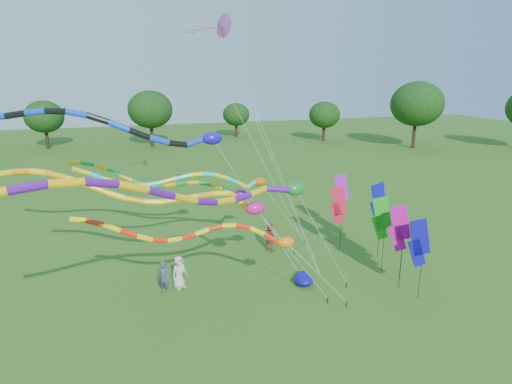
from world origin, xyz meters
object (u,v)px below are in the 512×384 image
object	(u,v)px
person_a	(179,272)
person_b	(164,278)
blue_nylon_heap	(304,279)
person_c	(269,236)
tube_kite_orange	(165,195)
tube_kite_red	(213,235)

from	to	relation	value
person_a	person_b	xyz separation A→B (m)	(-0.82, -0.35, -0.01)
blue_nylon_heap	person_c	world-z (taller)	person_c
tube_kite_orange	blue_nylon_heap	distance (m)	8.81
tube_kite_red	tube_kite_orange	xyz separation A→B (m)	(-1.78, 1.75, 1.46)
tube_kite_red	person_a	xyz separation A→B (m)	(-1.15, 3.39, -3.18)
tube_kite_red	person_b	bearing A→B (deg)	131.63
tube_kite_orange	person_b	bearing A→B (deg)	115.25
tube_kite_red	tube_kite_orange	distance (m)	2.89
tube_kite_orange	tube_kite_red	bearing A→B (deg)	-27.77
person_a	person_c	world-z (taller)	person_c
tube_kite_red	person_a	bearing A→B (deg)	117.40
blue_nylon_heap	tube_kite_red	bearing A→B (deg)	-160.21
person_a	person_b	world-z (taller)	person_a
tube_kite_red	blue_nylon_heap	xyz separation A→B (m)	(5.25, 1.89, -3.85)
blue_nylon_heap	person_a	world-z (taller)	person_a
tube_kite_red	person_a	world-z (taller)	tube_kite_red
person_a	person_c	distance (m)	6.93
tube_kite_red	person_b	size ratio (longest dim) A/B	6.70
person_a	person_c	bearing A→B (deg)	-1.82
person_a	person_c	xyz separation A→B (m)	(6.11, 3.27, 0.01)
tube_kite_orange	person_a	distance (m)	4.96
person_a	tube_kite_red	bearing A→B (deg)	-101.21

